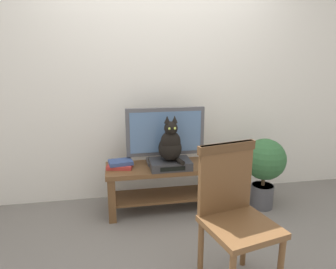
% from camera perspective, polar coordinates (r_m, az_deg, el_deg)
% --- Properties ---
extents(ground_plane, '(12.00, 12.00, 0.00)m').
position_cam_1_polar(ground_plane, '(2.74, 1.45, -18.87)').
color(ground_plane, slate).
extents(back_wall, '(7.00, 0.12, 2.80)m').
position_cam_1_polar(back_wall, '(3.25, -1.98, 12.48)').
color(back_wall, silver).
rests_on(back_wall, ground).
extents(tv_stand, '(1.20, 0.42, 0.47)m').
position_cam_1_polar(tv_stand, '(3.05, -0.17, -8.31)').
color(tv_stand, brown).
rests_on(tv_stand, ground).
extents(tv, '(0.78, 0.20, 0.56)m').
position_cam_1_polar(tv, '(2.99, -0.48, -0.02)').
color(tv, '#4C4C51').
rests_on(tv, tv_stand).
extents(media_box, '(0.39, 0.28, 0.08)m').
position_cam_1_polar(media_box, '(2.91, 0.38, -5.59)').
color(media_box, '#2D2D30').
rests_on(media_box, tv_stand).
extents(cat, '(0.22, 0.30, 0.44)m').
position_cam_1_polar(cat, '(2.84, 0.47, -1.84)').
color(cat, black).
rests_on(cat, media_box).
extents(wooden_chair, '(0.51, 0.51, 0.96)m').
position_cam_1_polar(wooden_chair, '(2.07, 12.30, -13.33)').
color(wooden_chair, brown).
rests_on(wooden_chair, ground).
extents(book_stack, '(0.26, 0.20, 0.07)m').
position_cam_1_polar(book_stack, '(2.96, -9.03, -5.58)').
color(book_stack, '#B2332D').
rests_on(book_stack, tv_stand).
extents(potted_plant, '(0.42, 0.42, 0.73)m').
position_cam_1_polar(potted_plant, '(3.19, 17.76, -5.52)').
color(potted_plant, '#47474C').
rests_on(potted_plant, ground).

